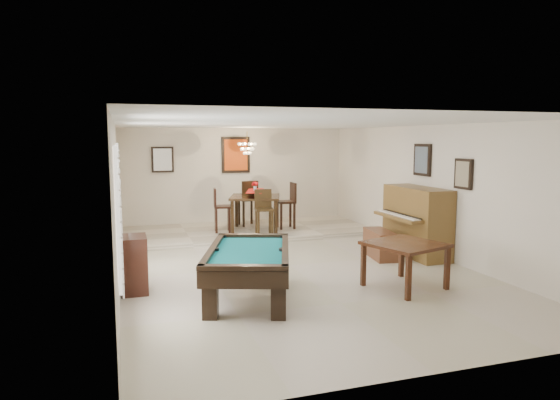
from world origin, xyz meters
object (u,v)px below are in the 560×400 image
pool_table (249,274)px  square_table (405,265)px  piano_bench (380,244)px  flower_vase (255,186)px  upright_piano (410,222)px  dining_chair_east (286,206)px  dining_chair_south (264,213)px  dining_table (255,211)px  dining_chair_north (248,203)px  apothecary_chest (134,264)px  chandelier (247,144)px  dining_chair_west (222,210)px

pool_table → square_table: square_table is taller
piano_bench → flower_vase: size_ratio=4.16×
upright_piano → dining_chair_east: 3.43m
dining_chair_south → upright_piano: bearing=-36.2°
dining_chair_east → dining_table: bearing=-84.9°
dining_chair_east → dining_chair_north: bearing=-128.7°
apothecary_chest → dining_chair_east: dining_chair_east is taller
apothecary_chest → chandelier: size_ratio=1.45×
flower_vase → dining_chair_south: 0.93m
square_table → flower_vase: (-1.14, 4.85, 0.83)m
flower_vase → dining_chair_south: size_ratio=0.22×
dining_table → piano_bench: bearing=-59.3°
dining_table → dining_chair_west: (-0.79, 0.04, 0.04)m
apothecary_chest → dining_table: 4.79m
square_table → chandelier: bearing=104.2°
dining_table → dining_chair_north: bearing=90.5°
dining_chair_west → chandelier: chandelier is taller
dining_table → dining_chair_west: 0.79m
apothecary_chest → dining_chair_south: size_ratio=0.82×
upright_piano → dining_chair_east: bearing=117.6°
upright_piano → dining_chair_south: size_ratio=1.56×
piano_bench → dining_chair_east: size_ratio=0.85×
dining_chair_west → dining_chair_east: size_ratio=0.92×
pool_table → dining_table: size_ratio=1.84×
dining_chair_south → dining_chair_east: dining_chair_east is taller
dining_chair_west → upright_piano: bearing=-125.8°
pool_table → apothecary_chest: bearing=171.4°
square_table → dining_chair_north: bearing=101.6°
flower_vase → chandelier: 1.03m
chandelier → dining_table: bearing=-55.9°
square_table → chandelier: chandelier is taller
flower_vase → dining_chair_north: 0.88m
piano_bench → dining_chair_south: bearing=128.3°
pool_table → square_table: size_ratio=2.05×
dining_chair_north → dining_chair_south: bearing=84.5°
square_table → apothecary_chest: (-4.06, 1.05, 0.07)m
dining_chair_west → dining_chair_east: dining_chair_east is taller
square_table → flower_vase: flower_vase is taller
upright_piano → dining_table: bearing=128.5°
pool_table → piano_bench: pool_table is taller
square_table → dining_chair_south: 4.26m
piano_bench → dining_table: size_ratio=0.83×
dining_chair_east → chandelier: bearing=-97.7°
flower_vase → dining_chair_south: (0.01, -0.75, -0.55)m
piano_bench → flower_vase: flower_vase is taller
dining_chair_west → chandelier: (0.66, 0.16, 1.56)m
dining_chair_south → dining_table: bearing=98.2°
dining_chair_east → pool_table: bearing=-22.7°
dining_chair_north → dining_chair_east: (0.80, -0.68, -0.01)m
pool_table → apothecary_chest: (-1.60, 0.81, 0.08)m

